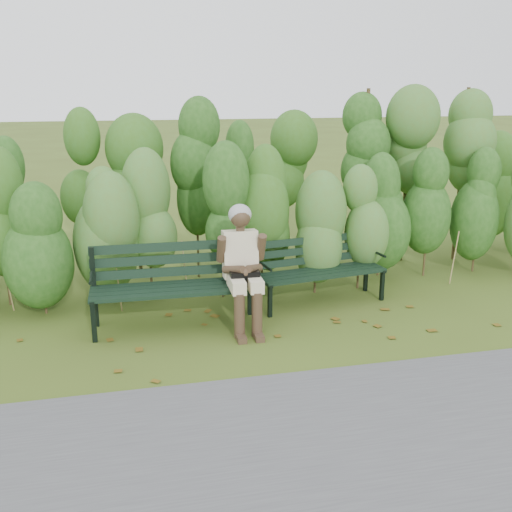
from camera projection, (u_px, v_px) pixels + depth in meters
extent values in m
plane|color=#404F19|center=(264.00, 334.00, 6.28)|extent=(80.00, 80.00, 0.00)
cube|color=#474749|center=(338.00, 454.00, 4.22)|extent=(60.00, 2.50, 0.01)
cylinder|color=#47381E|center=(1.00, 278.00, 6.78)|extent=(0.03, 0.03, 0.80)
cylinder|color=#47381E|center=(57.00, 275.00, 6.92)|extent=(0.03, 0.03, 0.80)
ellipsoid|color=#39631C|center=(52.00, 221.00, 6.74)|extent=(0.64, 0.64, 1.44)
cylinder|color=#47381E|center=(112.00, 271.00, 7.05)|extent=(0.03, 0.03, 0.80)
ellipsoid|color=#39631C|center=(108.00, 218.00, 6.87)|extent=(0.64, 0.64, 1.44)
cylinder|color=#47381E|center=(164.00, 268.00, 7.18)|extent=(0.03, 0.03, 0.80)
ellipsoid|color=#39631C|center=(161.00, 215.00, 7.01)|extent=(0.64, 0.64, 1.44)
cylinder|color=#47381E|center=(214.00, 264.00, 7.32)|extent=(0.03, 0.03, 0.80)
ellipsoid|color=#39631C|center=(213.00, 213.00, 7.14)|extent=(0.64, 0.64, 1.44)
cylinder|color=#47381E|center=(263.00, 261.00, 7.45)|extent=(0.03, 0.03, 0.80)
ellipsoid|color=#39631C|center=(263.00, 211.00, 7.28)|extent=(0.64, 0.64, 1.44)
cylinder|color=#47381E|center=(309.00, 258.00, 7.59)|extent=(0.03, 0.03, 0.80)
ellipsoid|color=#39631C|center=(311.00, 208.00, 7.41)|extent=(0.64, 0.64, 1.44)
cylinder|color=#47381E|center=(355.00, 255.00, 7.72)|extent=(0.03, 0.03, 0.80)
ellipsoid|color=#39631C|center=(357.00, 206.00, 7.54)|extent=(0.64, 0.64, 1.44)
cylinder|color=#47381E|center=(398.00, 252.00, 7.85)|extent=(0.03, 0.03, 0.80)
ellipsoid|color=#39631C|center=(401.00, 204.00, 7.68)|extent=(0.64, 0.64, 1.44)
cylinder|color=#47381E|center=(440.00, 249.00, 7.99)|extent=(0.03, 0.03, 0.80)
ellipsoid|color=#39631C|center=(445.00, 202.00, 7.81)|extent=(0.64, 0.64, 1.44)
cylinder|color=#47381E|center=(481.00, 246.00, 8.12)|extent=(0.03, 0.03, 0.80)
ellipsoid|color=#39631C|center=(486.00, 200.00, 7.94)|extent=(0.64, 0.64, 1.44)
cylinder|color=#47381E|center=(18.00, 243.00, 7.69)|extent=(0.04, 0.04, 1.10)
ellipsoid|color=#214F17|center=(11.00, 175.00, 7.45)|extent=(0.70, 0.70, 1.98)
cylinder|color=#47381E|center=(80.00, 240.00, 7.86)|extent=(0.04, 0.04, 1.10)
ellipsoid|color=#214F17|center=(75.00, 173.00, 7.62)|extent=(0.70, 0.70, 1.98)
cylinder|color=#47381E|center=(140.00, 237.00, 8.03)|extent=(0.04, 0.04, 1.10)
ellipsoid|color=#214F17|center=(136.00, 171.00, 7.79)|extent=(0.70, 0.70, 1.98)
cylinder|color=#47381E|center=(196.00, 234.00, 8.20)|extent=(0.04, 0.04, 1.10)
ellipsoid|color=#214F17|center=(195.00, 169.00, 7.95)|extent=(0.70, 0.70, 1.98)
cylinder|color=#47381E|center=(251.00, 231.00, 8.36)|extent=(0.04, 0.04, 1.10)
ellipsoid|color=#214F17|center=(251.00, 168.00, 8.12)|extent=(0.70, 0.70, 1.98)
cylinder|color=#47381E|center=(304.00, 228.00, 8.53)|extent=(0.04, 0.04, 1.10)
ellipsoid|color=#214F17|center=(305.00, 166.00, 8.29)|extent=(0.70, 0.70, 1.98)
cylinder|color=#47381E|center=(354.00, 225.00, 8.70)|extent=(0.04, 0.04, 1.10)
ellipsoid|color=#214F17|center=(357.00, 164.00, 8.46)|extent=(0.70, 0.70, 1.98)
cylinder|color=#47381E|center=(403.00, 222.00, 8.87)|extent=(0.04, 0.04, 1.10)
ellipsoid|color=#214F17|center=(407.00, 163.00, 8.62)|extent=(0.70, 0.70, 1.98)
cylinder|color=#47381E|center=(449.00, 220.00, 9.03)|extent=(0.04, 0.04, 1.10)
ellipsoid|color=#214F17|center=(455.00, 161.00, 8.79)|extent=(0.70, 0.70, 1.98)
cylinder|color=#47381E|center=(494.00, 217.00, 9.20)|extent=(0.04, 0.04, 1.10)
ellipsoid|color=#214F17|center=(501.00, 160.00, 8.96)|extent=(0.70, 0.70, 1.98)
cube|color=brown|center=(166.00, 329.00, 6.38)|extent=(0.10, 0.11, 0.01)
cube|color=brown|center=(29.00, 344.00, 6.02)|extent=(0.07, 0.09, 0.01)
cube|color=brown|center=(227.00, 305.00, 7.07)|extent=(0.11, 0.11, 0.01)
cube|color=brown|center=(297.00, 313.00, 6.82)|extent=(0.09, 0.10, 0.01)
cube|color=brown|center=(275.00, 379.00, 5.30)|extent=(0.11, 0.11, 0.01)
cube|color=brown|center=(257.00, 359.00, 5.69)|extent=(0.09, 0.11, 0.01)
cube|color=brown|center=(269.00, 381.00, 5.26)|extent=(0.08, 0.09, 0.01)
cube|color=brown|center=(91.00, 367.00, 5.52)|extent=(0.09, 0.10, 0.01)
cube|color=brown|center=(411.00, 351.00, 5.86)|extent=(0.11, 0.09, 0.01)
cube|color=brown|center=(95.00, 382.00, 5.24)|extent=(0.11, 0.11, 0.01)
cube|color=brown|center=(453.00, 287.00, 7.69)|extent=(0.10, 0.11, 0.01)
cube|color=brown|center=(454.00, 360.00, 5.66)|extent=(0.11, 0.11, 0.01)
cube|color=brown|center=(73.00, 367.00, 5.52)|extent=(0.11, 0.10, 0.01)
cube|color=brown|center=(418.00, 309.00, 6.94)|extent=(0.10, 0.08, 0.01)
cube|color=brown|center=(283.00, 307.00, 7.03)|extent=(0.11, 0.11, 0.01)
cube|color=brown|center=(228.00, 335.00, 6.23)|extent=(0.10, 0.11, 0.01)
cube|color=brown|center=(150.00, 386.00, 5.18)|extent=(0.09, 0.10, 0.01)
cube|color=brown|center=(455.00, 353.00, 5.82)|extent=(0.11, 0.11, 0.01)
cube|color=black|center=(177.00, 295.00, 6.13)|extent=(1.77, 0.15, 0.04)
cube|color=black|center=(176.00, 291.00, 6.25)|extent=(1.77, 0.15, 0.04)
cube|color=black|center=(175.00, 287.00, 6.36)|extent=(1.77, 0.15, 0.04)
cube|color=black|center=(174.00, 283.00, 6.48)|extent=(1.77, 0.15, 0.04)
cube|color=black|center=(173.00, 272.00, 6.53)|extent=(1.77, 0.10, 0.10)
cube|color=black|center=(173.00, 259.00, 6.51)|extent=(1.77, 0.10, 0.10)
cube|color=black|center=(172.00, 247.00, 6.49)|extent=(1.77, 0.10, 0.10)
cube|color=black|center=(94.00, 322.00, 6.02)|extent=(0.05, 0.05, 0.44)
cube|color=black|center=(94.00, 287.00, 6.35)|extent=(0.05, 0.05, 0.88)
cube|color=black|center=(93.00, 296.00, 6.15)|extent=(0.06, 0.49, 0.04)
cylinder|color=black|center=(91.00, 278.00, 6.04)|extent=(0.04, 0.37, 0.04)
cube|color=black|center=(258.00, 309.00, 6.35)|extent=(0.05, 0.05, 0.44)
cube|color=black|center=(250.00, 277.00, 6.68)|extent=(0.05, 0.05, 0.88)
cube|color=black|center=(254.00, 285.00, 6.48)|extent=(0.06, 0.49, 0.04)
cylinder|color=black|center=(255.00, 268.00, 6.37)|extent=(0.04, 0.37, 0.04)
cube|color=black|center=(328.00, 277.00, 6.90)|extent=(1.53, 0.32, 0.03)
cube|color=black|center=(324.00, 274.00, 6.99)|extent=(1.53, 0.32, 0.03)
cube|color=black|center=(320.00, 271.00, 7.09)|extent=(1.53, 0.32, 0.03)
cube|color=black|center=(315.00, 269.00, 7.18)|extent=(1.53, 0.32, 0.03)
cube|color=black|center=(313.00, 260.00, 7.23)|extent=(1.53, 0.28, 0.09)
cube|color=black|center=(312.00, 250.00, 7.20)|extent=(1.53, 0.28, 0.09)
cube|color=black|center=(312.00, 240.00, 7.18)|extent=(1.53, 0.28, 0.09)
cube|color=black|center=(270.00, 301.00, 6.68)|extent=(0.05, 0.05, 0.38)
cube|color=black|center=(258.00, 275.00, 6.95)|extent=(0.05, 0.05, 0.77)
cube|color=black|center=(264.00, 281.00, 6.78)|extent=(0.11, 0.43, 0.03)
cylinder|color=black|center=(266.00, 267.00, 6.69)|extent=(0.08, 0.32, 0.03)
cube|color=black|center=(382.00, 285.00, 7.20)|extent=(0.05, 0.05, 0.38)
cube|color=black|center=(367.00, 262.00, 7.48)|extent=(0.05, 0.05, 0.77)
cube|color=black|center=(375.00, 267.00, 7.31)|extent=(0.11, 0.43, 0.03)
cylinder|color=black|center=(378.00, 253.00, 7.22)|extent=(0.08, 0.32, 0.03)
cube|color=beige|center=(236.00, 283.00, 6.20)|extent=(0.15, 0.43, 0.13)
cube|color=beige|center=(254.00, 282.00, 6.24)|extent=(0.15, 0.43, 0.13)
cylinder|color=#453121|center=(239.00, 316.00, 6.12)|extent=(0.11, 0.11, 0.48)
cylinder|color=#453121|center=(257.00, 314.00, 6.15)|extent=(0.11, 0.11, 0.48)
cube|color=#453121|center=(241.00, 338.00, 6.10)|extent=(0.10, 0.21, 0.06)
cube|color=#453121|center=(259.00, 336.00, 6.13)|extent=(0.10, 0.21, 0.06)
cube|color=beige|center=(240.00, 254.00, 6.41)|extent=(0.37, 0.27, 0.53)
cylinder|color=#453121|center=(240.00, 229.00, 6.32)|extent=(0.09, 0.09, 0.10)
sphere|color=#453121|center=(240.00, 217.00, 6.27)|extent=(0.21, 0.21, 0.21)
ellipsoid|color=gray|center=(240.00, 214.00, 6.29)|extent=(0.25, 0.23, 0.22)
cylinder|color=#453121|center=(221.00, 249.00, 6.27)|extent=(0.10, 0.21, 0.32)
cylinder|color=#453121|center=(261.00, 247.00, 6.35)|extent=(0.10, 0.21, 0.32)
cylinder|color=#453121|center=(234.00, 269.00, 6.22)|extent=(0.23, 0.27, 0.13)
cylinder|color=#453121|center=(254.00, 268.00, 6.26)|extent=(0.24, 0.27, 0.13)
sphere|color=#453121|center=(245.00, 272.00, 6.19)|extent=(0.11, 0.11, 0.11)
cube|color=black|center=(245.00, 279.00, 6.21)|extent=(0.31, 0.13, 0.16)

